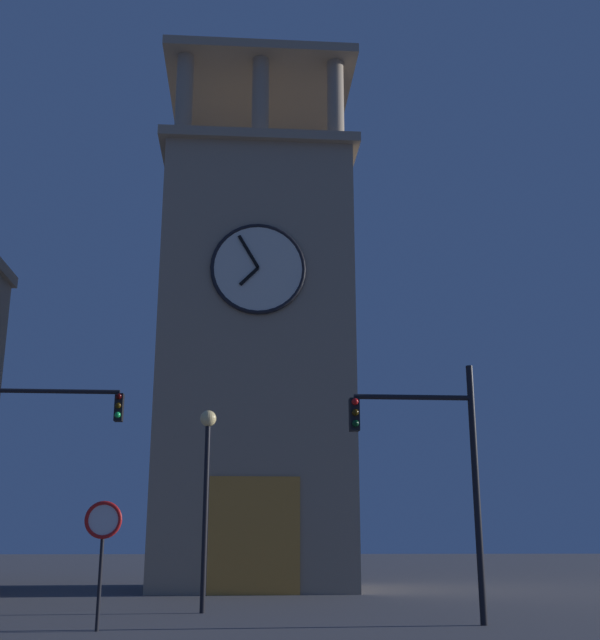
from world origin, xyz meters
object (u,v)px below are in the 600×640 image
object	(u,v)px
clocktower	(255,356)
traffic_signal_near	(17,448)
traffic_signal_mid	(436,456)
street_lamp	(207,469)
no_horn_sign	(103,529)

from	to	relation	value
clocktower	traffic_signal_near	bearing A→B (deg)	59.11
clocktower	traffic_signal_mid	distance (m)	15.92
traffic_signal_near	street_lamp	size ratio (longest dim) A/B	1.23
traffic_signal_mid	traffic_signal_near	bearing A→B (deg)	-19.14
clocktower	traffic_signal_mid	size ratio (longest dim) A/B	4.19
traffic_signal_near	street_lamp	distance (m)	5.05
clocktower	traffic_signal_mid	world-z (taller)	clocktower
no_horn_sign	clocktower	bearing A→B (deg)	-102.60
clocktower	street_lamp	xyz separation A→B (m)	(1.42, 10.80, -5.63)
traffic_signal_near	street_lamp	xyz separation A→B (m)	(-5.03, 0.03, -0.52)
clocktower	street_lamp	bearing A→B (deg)	82.53
clocktower	no_horn_sign	bearing A→B (deg)	77.40
clocktower	traffic_signal_mid	xyz separation A→B (m)	(-3.94, 14.37, -5.61)
traffic_signal_mid	no_horn_sign	size ratio (longest dim) A/B	2.23
no_horn_sign	street_lamp	bearing A→B (deg)	-114.70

